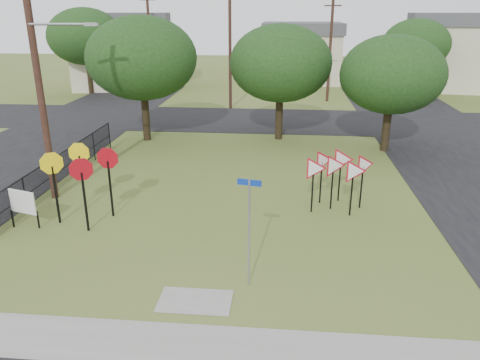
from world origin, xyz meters
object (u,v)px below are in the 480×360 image
at_px(street_name_sign, 249,227).
at_px(yield_sign_cluster, 338,167).
at_px(stop_sign_cluster, 81,169).
at_px(info_board, 23,203).

bearing_deg(street_name_sign, yield_sign_cluster, 62.87).
xyz_separation_m(street_name_sign, stop_sign_cluster, (-6.48, 3.93, 0.17)).
height_order(street_name_sign, yield_sign_cluster, street_name_sign).
distance_m(street_name_sign, info_board, 8.95).
bearing_deg(stop_sign_cluster, info_board, -153.98).
relative_size(street_name_sign, yield_sign_cluster, 1.12).
height_order(stop_sign_cluster, info_board, stop_sign_cluster).
relative_size(stop_sign_cluster, info_board, 1.89).
distance_m(stop_sign_cluster, yield_sign_cluster, 9.72).
xyz_separation_m(street_name_sign, yield_sign_cluster, (3.03, 5.91, -0.14)).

